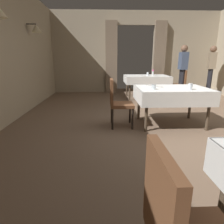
# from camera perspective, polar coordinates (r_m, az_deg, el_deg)

# --- Properties ---
(ground) EXTENTS (10.08, 10.08, 0.00)m
(ground) POSITION_cam_1_polar(r_m,az_deg,el_deg) (3.93, 15.56, -4.31)
(ground) COLOR #7A604C
(wall_back) EXTENTS (6.40, 0.27, 3.00)m
(wall_back) POSITION_cam_1_polar(r_m,az_deg,el_deg) (7.79, 6.88, 17.13)
(wall_back) COLOR tan
(wall_back) RESTS_ON ground
(dining_table_mid) EXTENTS (1.38, 1.01, 0.75)m
(dining_table_mid) POSITION_cam_1_polar(r_m,az_deg,el_deg) (3.97, 17.35, 5.60)
(dining_table_mid) COLOR #4C3D2D
(dining_table_mid) RESTS_ON ground
(dining_table_far) EXTENTS (1.46, 1.03, 0.75)m
(dining_table_far) POSITION_cam_1_polar(r_m,az_deg,el_deg) (6.63, 10.23, 9.88)
(dining_table_far) COLOR #4C3D2D
(dining_table_far) RESTS_ON ground
(chair_mid_left) EXTENTS (0.44, 0.44, 0.93)m
(chair_mid_left) POSITION_cam_1_polar(r_m,az_deg,el_deg) (3.70, 1.68, 3.36)
(chair_mid_left) COLOR black
(chair_mid_left) RESTS_ON ground
(chair_far_right) EXTENTS (0.44, 0.44, 0.93)m
(chair_far_right) POSITION_cam_1_polar(r_m,az_deg,el_deg) (6.91, 19.40, 8.22)
(chair_far_right) COLOR black
(chair_far_right) RESTS_ON ground
(glass_mid_a) EXTENTS (0.08, 0.08, 0.12)m
(glass_mid_a) POSITION_cam_1_polar(r_m,az_deg,el_deg) (3.80, 22.21, 7.02)
(glass_mid_a) COLOR silver
(glass_mid_a) RESTS_ON dining_table_mid
(glass_mid_b) EXTENTS (0.08, 0.08, 0.09)m
(glass_mid_b) POSITION_cam_1_polar(r_m,az_deg,el_deg) (3.64, 12.27, 7.26)
(glass_mid_b) COLOR silver
(glass_mid_b) RESTS_ON dining_table_mid
(plate_mid_c) EXTENTS (0.18, 0.18, 0.01)m
(plate_mid_c) POSITION_cam_1_polar(r_m,az_deg,el_deg) (3.96, 13.65, 7.27)
(plate_mid_c) COLOR white
(plate_mid_c) RESTS_ON dining_table_mid
(plate_mid_d) EXTENTS (0.19, 0.19, 0.01)m
(plate_mid_d) POSITION_cam_1_polar(r_m,az_deg,el_deg) (4.15, 10.99, 7.80)
(plate_mid_d) COLOR white
(plate_mid_d) RESTS_ON dining_table_mid
(flower_vase_far) EXTENTS (0.07, 0.07, 0.19)m
(flower_vase_far) POSITION_cam_1_polar(r_m,az_deg,el_deg) (6.88, 12.08, 11.54)
(flower_vase_far) COLOR silver
(flower_vase_far) RESTS_ON dining_table_far
(glass_far_b) EXTENTS (0.07, 0.07, 0.11)m
(glass_far_b) POSITION_cam_1_polar(r_m,az_deg,el_deg) (6.66, 10.56, 11.09)
(glass_far_b) COLOR silver
(glass_far_b) RESTS_ON dining_table_far
(plate_far_c) EXTENTS (0.19, 0.19, 0.01)m
(plate_far_c) POSITION_cam_1_polar(r_m,az_deg,el_deg) (6.21, 9.07, 10.39)
(plate_far_c) COLOR white
(plate_far_c) RESTS_ON dining_table_far
(plate_far_d) EXTENTS (0.21, 0.21, 0.01)m
(plate_far_d) POSITION_cam_1_polar(r_m,az_deg,el_deg) (6.43, 12.47, 10.40)
(plate_far_d) COLOR white
(plate_far_d) RESTS_ON dining_table_far
(person_waiter_by_doorway) EXTENTS (0.32, 0.41, 1.72)m
(person_waiter_by_doorway) POSITION_cam_1_polar(r_m,az_deg,el_deg) (7.69, 27.37, 11.86)
(person_waiter_by_doorway) COLOR black
(person_waiter_by_doorway) RESTS_ON ground
(person_diner_standing_aside) EXTENTS (0.24, 0.37, 1.72)m
(person_diner_standing_aside) POSITION_cam_1_polar(r_m,az_deg,el_deg) (6.89, 20.24, 12.38)
(person_diner_standing_aside) COLOR black
(person_diner_standing_aside) RESTS_ON ground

